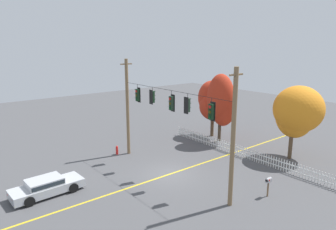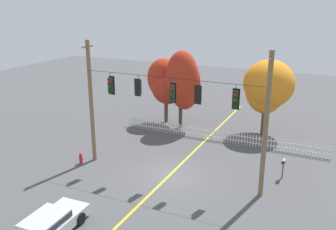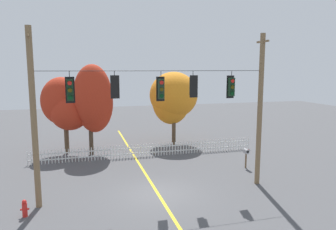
{
  "view_description": "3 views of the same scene",
  "coord_description": "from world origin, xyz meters",
  "px_view_note": "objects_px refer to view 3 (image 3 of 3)",
  "views": [
    {
      "loc": [
        17.01,
        -13.84,
        9.74
      ],
      "look_at": [
        -0.42,
        0.17,
        4.54
      ],
      "focal_mm": 33.02,
      "sensor_mm": 36.0,
      "label": 1
    },
    {
      "loc": [
        9.23,
        -19.77,
        11.01
      ],
      "look_at": [
        0.07,
        -0.34,
        4.24
      ],
      "focal_mm": 39.61,
      "sensor_mm": 36.0,
      "label": 2
    },
    {
      "loc": [
        -3.76,
        -15.58,
        6.57
      ],
      "look_at": [
        0.46,
        -0.32,
        4.26
      ],
      "focal_mm": 33.92,
      "sensor_mm": 36.0,
      "label": 3
    }
  ],
  "objects_px": {
    "traffic_signal_southbound_primary": "(70,90)",
    "traffic_signal_northbound_primary": "(161,89)",
    "traffic_signal_westbound_side": "(115,87)",
    "autumn_maple_mid": "(94,99)",
    "roadside_mailbox": "(246,152)",
    "autumn_maple_near_fence": "(65,103)",
    "autumn_oak_far_east": "(173,97)",
    "traffic_signal_eastbound_side": "(193,86)",
    "traffic_signal_northbound_secondary": "(231,87)",
    "fire_hydrant": "(25,208)"
  },
  "relations": [
    {
      "from": "autumn_maple_near_fence",
      "to": "autumn_oak_far_east",
      "type": "height_order",
      "value": "autumn_oak_far_east"
    },
    {
      "from": "traffic_signal_westbound_side",
      "to": "traffic_signal_northbound_secondary",
      "type": "xyz_separation_m",
      "value": [
        6.23,
        0.02,
        -0.1
      ]
    },
    {
      "from": "traffic_signal_northbound_secondary",
      "to": "fire_hydrant",
      "type": "height_order",
      "value": "traffic_signal_northbound_secondary"
    },
    {
      "from": "traffic_signal_southbound_primary",
      "to": "traffic_signal_northbound_primary",
      "type": "bearing_deg",
      "value": 0.0
    },
    {
      "from": "traffic_signal_westbound_side",
      "to": "traffic_signal_eastbound_side",
      "type": "distance_m",
      "value": 4.04
    },
    {
      "from": "traffic_signal_westbound_side",
      "to": "autumn_maple_mid",
      "type": "height_order",
      "value": "autumn_maple_mid"
    },
    {
      "from": "traffic_signal_eastbound_side",
      "to": "traffic_signal_northbound_primary",
      "type": "bearing_deg",
      "value": 179.36
    },
    {
      "from": "traffic_signal_northbound_secondary",
      "to": "fire_hydrant",
      "type": "relative_size",
      "value": 1.86
    },
    {
      "from": "traffic_signal_northbound_secondary",
      "to": "traffic_signal_eastbound_side",
      "type": "bearing_deg",
      "value": -179.5
    },
    {
      "from": "autumn_oak_far_east",
      "to": "roadside_mailbox",
      "type": "relative_size",
      "value": 4.82
    },
    {
      "from": "traffic_signal_westbound_side",
      "to": "traffic_signal_northbound_primary",
      "type": "relative_size",
      "value": 0.86
    },
    {
      "from": "autumn_oak_far_east",
      "to": "traffic_signal_northbound_secondary",
      "type": "bearing_deg",
      "value": -89.18
    },
    {
      "from": "traffic_signal_westbound_side",
      "to": "fire_hydrant",
      "type": "distance_m",
      "value": 6.85
    },
    {
      "from": "traffic_signal_eastbound_side",
      "to": "fire_hydrant",
      "type": "distance_m",
      "value": 9.85
    },
    {
      "from": "traffic_signal_northbound_primary",
      "to": "traffic_signal_eastbound_side",
      "type": "distance_m",
      "value": 1.72
    },
    {
      "from": "traffic_signal_westbound_side",
      "to": "autumn_maple_mid",
      "type": "distance_m",
      "value": 9.01
    },
    {
      "from": "fire_hydrant",
      "to": "autumn_oak_far_east",
      "type": "bearing_deg",
      "value": 48.56
    },
    {
      "from": "traffic_signal_southbound_primary",
      "to": "autumn_maple_near_fence",
      "type": "xyz_separation_m",
      "value": [
        -0.73,
        9.88,
        -1.6
      ]
    },
    {
      "from": "traffic_signal_westbound_side",
      "to": "autumn_maple_near_fence",
      "type": "xyz_separation_m",
      "value": [
        -2.81,
        9.9,
        -1.72
      ]
    },
    {
      "from": "autumn_maple_near_fence",
      "to": "autumn_oak_far_east",
      "type": "bearing_deg",
      "value": 5.35
    },
    {
      "from": "traffic_signal_westbound_side",
      "to": "autumn_oak_far_east",
      "type": "height_order",
      "value": "traffic_signal_westbound_side"
    },
    {
      "from": "traffic_signal_northbound_secondary",
      "to": "autumn_oak_far_east",
      "type": "relative_size",
      "value": 0.23
    },
    {
      "from": "traffic_signal_southbound_primary",
      "to": "autumn_maple_mid",
      "type": "height_order",
      "value": "autumn_maple_mid"
    },
    {
      "from": "traffic_signal_eastbound_side",
      "to": "traffic_signal_westbound_side",
      "type": "bearing_deg",
      "value": 180.0
    },
    {
      "from": "traffic_signal_westbound_side",
      "to": "autumn_maple_mid",
      "type": "xyz_separation_m",
      "value": [
        -0.68,
        8.87,
        -1.42
      ]
    },
    {
      "from": "traffic_signal_southbound_primary",
      "to": "traffic_signal_eastbound_side",
      "type": "xyz_separation_m",
      "value": [
        6.12,
        -0.02,
        0.09
      ]
    },
    {
      "from": "traffic_signal_northbound_primary",
      "to": "fire_hydrant",
      "type": "height_order",
      "value": "traffic_signal_northbound_primary"
    },
    {
      "from": "traffic_signal_southbound_primary",
      "to": "traffic_signal_northbound_secondary",
      "type": "height_order",
      "value": "same"
    },
    {
      "from": "traffic_signal_southbound_primary",
      "to": "roadside_mailbox",
      "type": "height_order",
      "value": "traffic_signal_southbound_primary"
    },
    {
      "from": "traffic_signal_westbound_side",
      "to": "fire_hydrant",
      "type": "bearing_deg",
      "value": -167.49
    },
    {
      "from": "traffic_signal_westbound_side",
      "to": "traffic_signal_northbound_secondary",
      "type": "height_order",
      "value": "same"
    },
    {
      "from": "autumn_maple_near_fence",
      "to": "roadside_mailbox",
      "type": "height_order",
      "value": "autumn_maple_near_fence"
    },
    {
      "from": "traffic_signal_westbound_side",
      "to": "traffic_signal_northbound_secondary",
      "type": "bearing_deg",
      "value": 0.17
    },
    {
      "from": "autumn_oak_far_east",
      "to": "roadside_mailbox",
      "type": "height_order",
      "value": "autumn_oak_far_east"
    },
    {
      "from": "traffic_signal_northbound_primary",
      "to": "traffic_signal_westbound_side",
      "type": "bearing_deg",
      "value": -179.53
    },
    {
      "from": "traffic_signal_northbound_primary",
      "to": "traffic_signal_southbound_primary",
      "type": "bearing_deg",
      "value": -180.0
    },
    {
      "from": "autumn_oak_far_east",
      "to": "autumn_maple_mid",
      "type": "bearing_deg",
      "value": -164.61
    },
    {
      "from": "traffic_signal_northbound_primary",
      "to": "roadside_mailbox",
      "type": "xyz_separation_m",
      "value": [
        6.52,
        2.76,
        -4.49
      ]
    },
    {
      "from": "traffic_signal_westbound_side",
      "to": "traffic_signal_northbound_primary",
      "type": "xyz_separation_m",
      "value": [
        2.33,
        0.02,
        -0.15
      ]
    },
    {
      "from": "traffic_signal_northbound_primary",
      "to": "roadside_mailbox",
      "type": "height_order",
      "value": "traffic_signal_northbound_primary"
    },
    {
      "from": "traffic_signal_southbound_primary",
      "to": "traffic_signal_eastbound_side",
      "type": "height_order",
      "value": "same"
    },
    {
      "from": "traffic_signal_northbound_secondary",
      "to": "autumn_oak_far_east",
      "type": "height_order",
      "value": "traffic_signal_northbound_secondary"
    },
    {
      "from": "traffic_signal_southbound_primary",
      "to": "autumn_oak_far_east",
      "type": "height_order",
      "value": "traffic_signal_southbound_primary"
    },
    {
      "from": "autumn_maple_near_fence",
      "to": "autumn_oak_far_east",
      "type": "relative_size",
      "value": 0.94
    },
    {
      "from": "traffic_signal_southbound_primary",
      "to": "autumn_maple_mid",
      "type": "relative_size",
      "value": 0.22
    },
    {
      "from": "autumn_maple_mid",
      "to": "autumn_oak_far_east",
      "type": "bearing_deg",
      "value": 15.39
    },
    {
      "from": "traffic_signal_southbound_primary",
      "to": "traffic_signal_northbound_primary",
      "type": "relative_size",
      "value": 0.98
    },
    {
      "from": "autumn_oak_far_east",
      "to": "fire_hydrant",
      "type": "height_order",
      "value": "autumn_oak_far_east"
    },
    {
      "from": "traffic_signal_eastbound_side",
      "to": "autumn_maple_near_fence",
      "type": "bearing_deg",
      "value": 124.69
    },
    {
      "from": "traffic_signal_southbound_primary",
      "to": "autumn_oak_far_east",
      "type": "bearing_deg",
      "value": 52.68
    }
  ]
}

